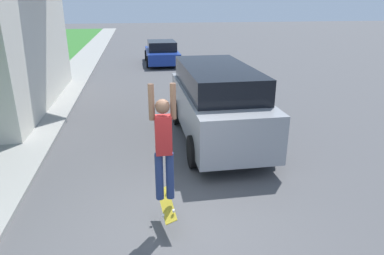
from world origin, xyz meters
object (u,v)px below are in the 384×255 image
suv_parked (217,102)px  skateboarder (164,143)px  car_down_street (162,53)px  skateboard (167,204)px

suv_parked → skateboarder: 4.18m
suv_parked → skateboarder: skateboarder is taller
car_down_street → skateboarder: (-1.30, -16.43, 0.91)m
skateboarder → suv_parked: bearing=65.2°
car_down_street → skateboard: (-1.28, -16.37, -0.22)m
car_down_street → skateboard: car_down_street is taller
suv_parked → skateboard: (-1.72, -3.71, -0.65)m
suv_parked → skateboard: suv_parked is taller
car_down_street → suv_parked: bearing=-88.0°
car_down_street → skateboarder: skateboarder is taller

